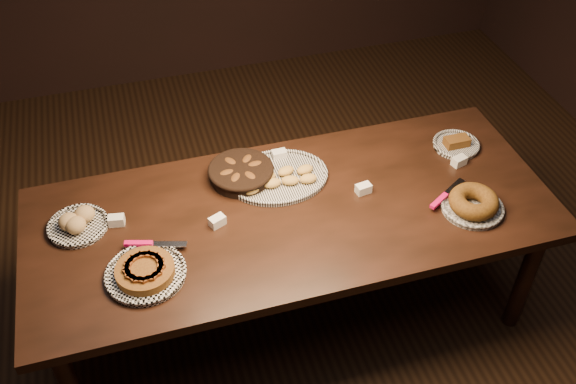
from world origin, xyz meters
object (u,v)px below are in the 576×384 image
object	(u,v)px
apple_tart_plate	(145,272)
madeleine_platter	(277,177)
buffet_table	(293,222)
bundt_cake_plate	(473,203)

from	to	relation	value
apple_tart_plate	madeleine_platter	size ratio (longest dim) A/B	0.74
apple_tart_plate	madeleine_platter	bearing A→B (deg)	19.26
buffet_table	apple_tart_plate	xyz separation A→B (m)	(-0.69, -0.20, 0.10)
buffet_table	apple_tart_plate	size ratio (longest dim) A/B	6.65
buffet_table	apple_tart_plate	distance (m)	0.72
madeleine_platter	apple_tart_plate	bearing A→B (deg)	-128.86
buffet_table	madeleine_platter	size ratio (longest dim) A/B	4.95
apple_tart_plate	bundt_cake_plate	bearing A→B (deg)	-13.57
apple_tart_plate	bundt_cake_plate	world-z (taller)	bundt_cake_plate
apple_tart_plate	madeleine_platter	world-z (taller)	apple_tart_plate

